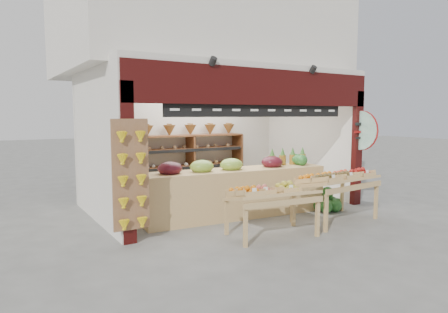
% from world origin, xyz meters
% --- Properties ---
extents(ground, '(60.00, 60.00, 0.00)m').
position_xyz_m(ground, '(0.00, 0.00, 0.00)').
color(ground, slate).
rests_on(ground, ground).
extents(shop_structure, '(6.36, 5.12, 5.40)m').
position_xyz_m(shop_structure, '(0.00, 1.61, 3.92)').
color(shop_structure, beige).
rests_on(shop_structure, ground).
extents(banana_board, '(0.60, 0.15, 1.80)m').
position_xyz_m(banana_board, '(-2.73, -1.17, 1.12)').
color(banana_board, '#8A5F3E').
rests_on(banana_board, ground).
extents(gift_sign, '(0.04, 0.93, 0.92)m').
position_xyz_m(gift_sign, '(2.75, -1.15, 1.75)').
color(gift_sign, silver).
rests_on(gift_sign, ground).
extents(back_shelving, '(3.00, 0.49, 1.85)m').
position_xyz_m(back_shelving, '(-0.08, 1.95, 1.15)').
color(back_shelving, brown).
rests_on(back_shelving, ground).
extents(refrigerator, '(0.73, 0.73, 1.64)m').
position_xyz_m(refrigerator, '(-2.34, 1.88, 0.82)').
color(refrigerator, silver).
rests_on(refrigerator, ground).
extents(cardboard_stack, '(1.04, 0.75, 0.68)m').
position_xyz_m(cardboard_stack, '(-1.47, 0.37, 0.25)').
color(cardboard_stack, silver).
rests_on(cardboard_stack, ground).
extents(mid_counter, '(4.02, 1.14, 1.22)m').
position_xyz_m(mid_counter, '(-0.30, -0.51, 0.54)').
color(mid_counter, tan).
rests_on(mid_counter, ground).
extents(display_table_left, '(1.62, 1.05, 0.98)m').
position_xyz_m(display_table_left, '(-0.59, -1.89, 0.74)').
color(display_table_left, tan).
rests_on(display_table_left, ground).
extents(display_table_right, '(1.75, 1.07, 1.06)m').
position_xyz_m(display_table_right, '(1.21, -1.84, 0.84)').
color(display_table_right, tan).
rests_on(display_table_right, ground).
extents(watermelon_pile, '(0.73, 0.68, 0.52)m').
position_xyz_m(watermelon_pile, '(1.72, -1.13, 0.19)').
color(watermelon_pile, '#18481C').
rests_on(watermelon_pile, ground).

